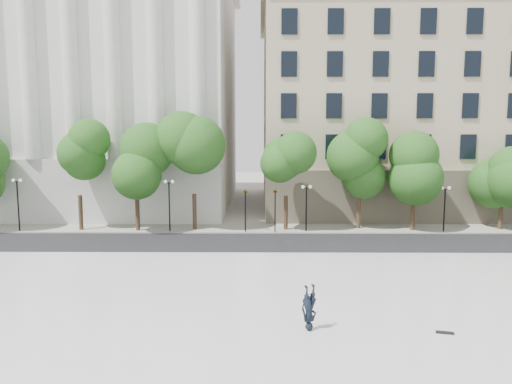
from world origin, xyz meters
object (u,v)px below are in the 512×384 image
Objects in this scene: traffic_light_west at (245,190)px; person_lying at (309,324)px; traffic_light_east at (275,190)px; skateboard at (445,333)px.

person_lying is (3.28, -21.21, -2.98)m from traffic_light_west.
traffic_light_west is 1.01× the size of traffic_light_east.
skateboard is at bearing -73.66° from traffic_light_east.
traffic_light_west is 2.19× the size of person_lying.
traffic_light_west is at bearing 180.00° from traffic_light_east.
person_lying is (0.79, -21.21, -2.94)m from traffic_light_east.
traffic_light_west is 23.47m from skateboard.
skateboard is at bearing -28.89° from person_lying.
person_lying is 5.53m from skateboard.
skateboard is at bearing -67.77° from traffic_light_west.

